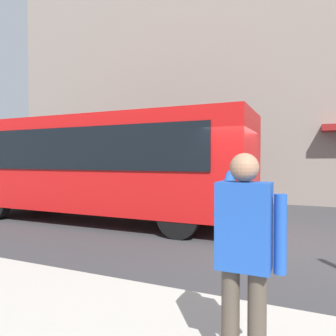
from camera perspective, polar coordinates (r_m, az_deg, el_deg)
name	(u,v)px	position (r m, az deg, el deg)	size (l,w,h in m)	color
ground_plane	(266,242)	(7.49, 17.18, -12.53)	(60.00, 60.00, 0.00)	#38383A
building_facade_far	(287,59)	(14.66, 20.59, 17.93)	(28.00, 1.55, 12.00)	gray
red_bus	(98,164)	(9.64, -12.51, 0.70)	(9.05, 2.54, 3.08)	red
pedestrian_photographer	(245,246)	(2.55, 13.61, -13.52)	(0.53, 0.52, 1.70)	#4C4238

